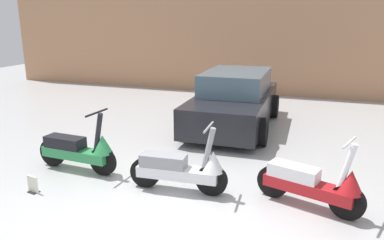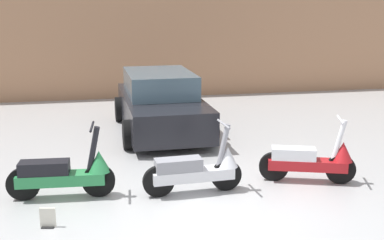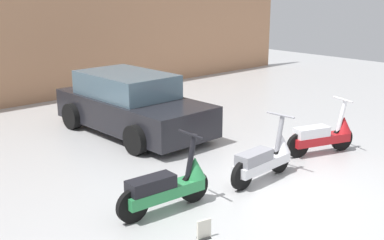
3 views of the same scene
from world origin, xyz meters
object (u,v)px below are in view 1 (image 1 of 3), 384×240
scooter_front_left (79,149)px  scooter_front_right (182,168)px  car_rear_left (234,101)px  placard_near_left_scooter (33,185)px  scooter_front_center (313,183)px

scooter_front_left → scooter_front_right: 1.93m
car_rear_left → placard_near_left_scooter: (-2.07, -4.49, -0.51)m
scooter_front_right → scooter_front_center: size_ratio=1.04×
car_rear_left → placard_near_left_scooter: 4.97m
scooter_front_right → scooter_front_center: (1.87, 0.08, -0.00)m
car_rear_left → placard_near_left_scooter: car_rear_left is taller
scooter_front_center → placard_near_left_scooter: scooter_front_center is taller
placard_near_left_scooter → car_rear_left: bearing=65.3°
scooter_front_left → car_rear_left: bearing=66.1°
scooter_front_left → car_rear_left: (1.88, 3.56, 0.24)m
scooter_front_right → scooter_front_left: bearing=171.2°
scooter_front_center → car_rear_left: bearing=136.2°
scooter_front_left → scooter_front_center: bearing=2.4°
scooter_front_left → placard_near_left_scooter: bearing=-97.3°
scooter_front_left → scooter_front_right: bearing=-1.6°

